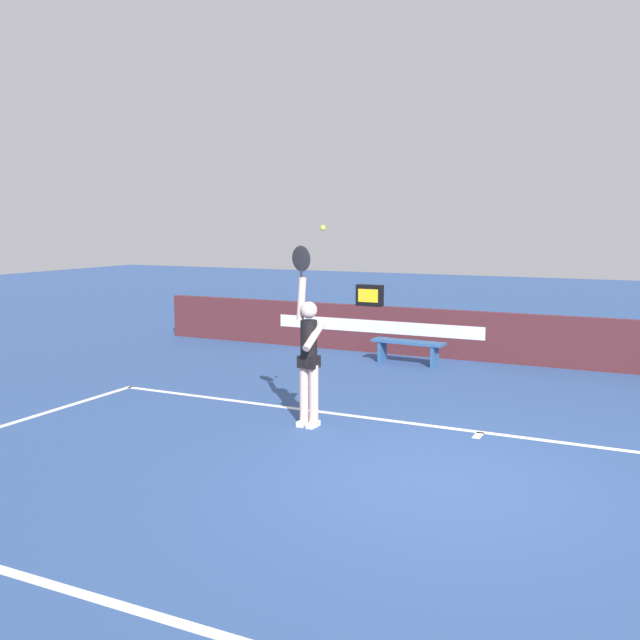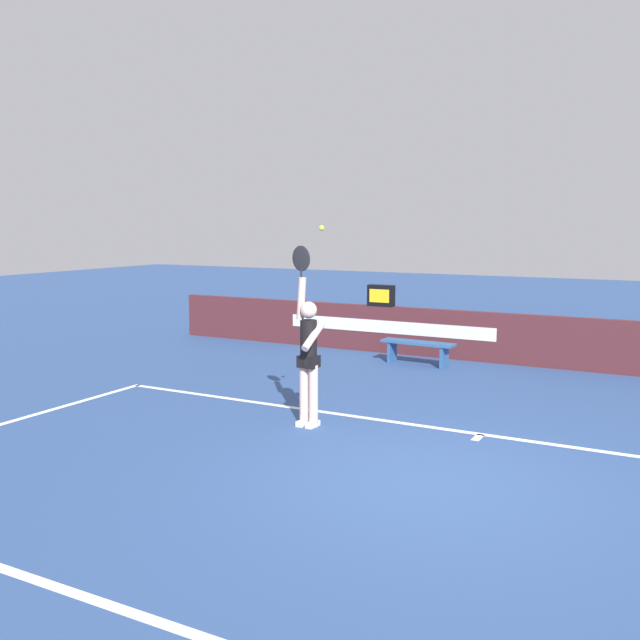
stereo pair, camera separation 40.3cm
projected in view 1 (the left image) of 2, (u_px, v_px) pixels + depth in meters
ground_plane at (440, 480)px, 7.49m from camera, size 60.00×60.00×0.00m
court_lines at (419, 504)px, 6.84m from camera, size 11.92×5.44×0.00m
back_wall at (538, 340)px, 13.47m from camera, size 17.15×0.18×0.99m
speed_display at (370, 295)px, 14.87m from camera, size 0.57×0.20×0.45m
tennis_player at (308, 352)px, 9.36m from camera, size 0.44×0.48×2.44m
tennis_ball at (323, 228)px, 8.81m from camera, size 0.07×0.07×0.07m
courtside_bench_near at (408, 346)px, 13.66m from camera, size 1.47×0.46×0.46m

